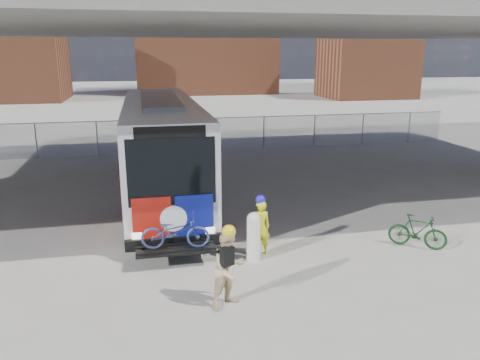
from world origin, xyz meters
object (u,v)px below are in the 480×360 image
object	(u,v)px
bike_parked	(418,231)
cyclist_hivis	(260,226)
cyclist_tan	(229,268)
bollard	(253,235)
bus	(161,139)

from	to	relation	value
bike_parked	cyclist_hivis	bearing A→B (deg)	120.59
cyclist_hivis	bike_parked	bearing A→B (deg)	168.76
cyclist_tan	bike_parked	bearing A→B (deg)	-9.53
bollard	bike_parked	size ratio (longest dim) A/B	0.85
bus	cyclist_tan	size ratio (longest dim) A/B	7.03
bus	bike_parked	bearing A→B (deg)	-45.46
bus	cyclist_tan	xyz separation A→B (m)	(0.96, -8.76, -1.24)
bus	cyclist_tan	bearing A→B (deg)	-83.73
cyclist_tan	bike_parked	size ratio (longest dim) A/B	1.18
bike_parked	cyclist_tan	bearing A→B (deg)	145.59
bike_parked	bollard	bearing A→B (deg)	124.89
bollard	cyclist_tan	size ratio (longest dim) A/B	0.72
cyclist_hivis	bike_parked	size ratio (longest dim) A/B	1.07
bus	cyclist_hivis	world-z (taller)	bus
bollard	cyclist_hivis	world-z (taller)	cyclist_hivis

